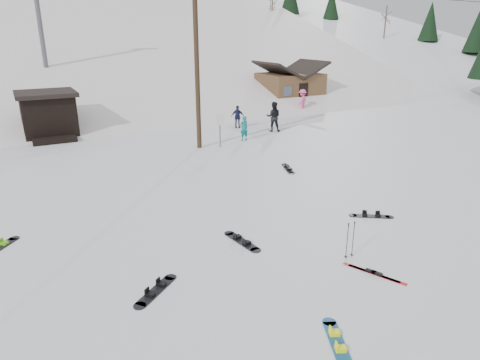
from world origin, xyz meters
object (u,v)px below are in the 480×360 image
hero_snowboard (337,342)px  hero_skis (374,273)px  cabin (290,87)px  utility_pole (197,61)px

hero_snowboard → hero_skis: bearing=-33.2°
cabin → hero_snowboard: (-16.81, -26.06, -1.45)m
utility_pole → hero_skis: (-1.14, -14.43, -4.65)m
hero_snowboard → hero_skis: (2.67, 1.63, -0.00)m
utility_pole → hero_snowboard: bearing=-103.3°
hero_skis → hero_snowboard: bearing=-171.6°
cabin → hero_skis: bearing=-120.1°
utility_pole → hero_snowboard: 17.15m
utility_pole → hero_snowboard: size_ratio=5.90×
utility_pole → hero_snowboard: (-3.81, -16.07, -4.65)m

